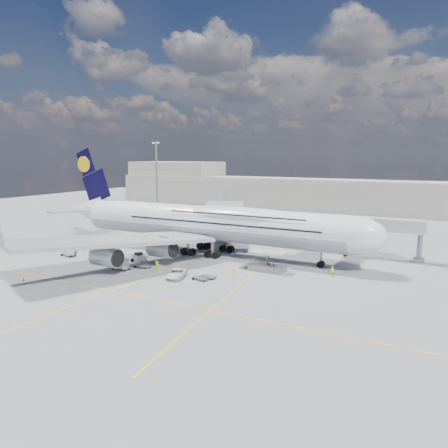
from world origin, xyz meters
The scene contains 32 objects.
ground centered at (0.00, 0.00, 0.00)m, with size 300.00×300.00×0.00m, color gray.
taxi_line_main centered at (0.00, 0.00, 0.01)m, with size 0.25×220.00×0.01m, color yellow.
taxi_line_cross centered at (0.00, -20.00, 0.01)m, with size 120.00×0.25×0.01m, color yellow.
taxi_line_diag centered at (14.00, 10.00, 0.01)m, with size 0.25×100.00×0.01m, color yellow.
airliner centered at (0.26, 10.00, 6.87)m, with size 77.26×79.15×23.71m.
jet_bridge centered at (29.81, 20.94, 6.85)m, with size 18.80×12.10×8.50m.
cargo_loader centered at (16.82, 2.89, 1.25)m, with size 8.53×3.20×3.67m.
light_mast centered at (-40.00, 45.00, 13.21)m, with size 3.00×0.70×25.50m.
terminal centered at (0.00, 95.00, 6.00)m, with size 180.00×16.00×12.00m, color #B2AD9E.
hangar centered at (-70.00, 100.00, 9.00)m, with size 40.00×22.00×18.00m, color #B2AD9E.
tree_line centered at (40.00, 140.00, 4.00)m, with size 160.00×6.00×8.00m, color #193814.
dolly_row_a centered at (-24.79, -6.18, 1.11)m, with size 3.69×2.93×2.07m.
dolly_row_b centered at (-7.37, -9.41, 1.14)m, with size 3.35×1.80×2.12m.
dolly_row_c centered at (-4.80, -6.28, 0.35)m, with size 3.20×1.92×0.45m.
dolly_back centered at (-27.16, -3.67, 0.33)m, with size 3.02×1.79×0.43m.
dolly_nose_far centered at (9.92, -6.44, 0.30)m, with size 2.92×2.06×0.39m.
dolly_nose_near centered at (9.23, -8.12, 0.32)m, with size 3.07×2.15×0.41m.
baggage_tug centered at (-8.28, -3.21, 0.87)m, with size 3.46×2.43×1.97m.
catering_truck_inner centered at (-6.08, 34.32, 1.81)m, with size 6.71×3.34×3.84m.
catering_truck_outer centered at (-21.36, 35.85, 1.98)m, with size 7.43×3.57×4.27m.
service_van centered at (4.86, -8.95, 0.76)m, with size 2.52×5.47×1.52m, color white.
crew_nose centered at (28.51, 5.06, 0.87)m, with size 0.63×0.42×1.74m, color #C9E718.
crew_loader centered at (18.10, 3.36, 0.79)m, with size 0.77×0.60×1.59m, color #DAE918.
crew_wing centered at (-17.14, 1.33, 0.83)m, with size 0.97×0.40×1.66m, color #A8F619.
crew_van centered at (13.22, -3.50, 0.75)m, with size 0.74×0.48×1.50m, color #E1FF1A.
crew_tug centered at (-0.94, -6.84, 0.91)m, with size 1.18×0.68×1.83m, color #A6F519.
cone_nose centered at (27.46, 7.53, 0.27)m, with size 0.45×0.45×0.57m.
cone_wing_left_inner centered at (-13.42, 18.12, 0.28)m, with size 0.46×0.46×0.59m.
cone_wing_left_outer centered at (-9.97, 39.63, 0.26)m, with size 0.43×0.43×0.55m.
cone_wing_right_inner centered at (-9.09, 0.64, 0.27)m, with size 0.44×0.44×0.56m.
cone_wing_right_outer centered at (-16.92, -23.00, 0.28)m, with size 0.45×0.45×0.57m.
cone_tail centered at (-28.97, 2.16, 0.31)m, with size 0.50×0.50×0.64m.
Camera 1 is at (47.38, -69.73, 21.24)m, focal length 35.00 mm.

